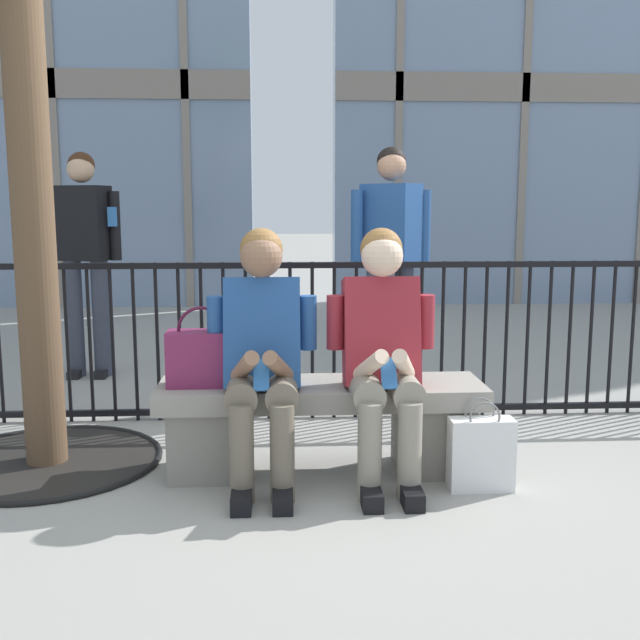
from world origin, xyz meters
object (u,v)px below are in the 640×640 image
(seated_person_with_phone, at_px, (262,349))
(bystander_at_railing, at_px, (390,251))
(stone_bench, at_px, (321,418))
(handbag_on_bench, at_px, (202,357))
(shopping_bag, at_px, (481,453))
(bystander_further_back, at_px, (84,247))
(seated_person_companion, at_px, (383,348))

(seated_person_with_phone, relative_size, bystander_at_railing, 0.71)
(seated_person_with_phone, bearing_deg, stone_bench, 24.25)
(handbag_on_bench, bearing_deg, seated_person_with_phone, -21.96)
(shopping_bag, height_order, bystander_further_back, bystander_further_back)
(seated_person_companion, relative_size, handbag_on_bench, 3.12)
(bystander_at_railing, xyz_separation_m, bystander_further_back, (-2.25, 0.62, 0.00))
(seated_person_companion, height_order, shopping_bag, seated_person_companion)
(seated_person_with_phone, relative_size, bystander_further_back, 0.71)
(bystander_further_back, bearing_deg, seated_person_companion, -49.66)
(stone_bench, height_order, handbag_on_bench, handbag_on_bench)
(seated_person_with_phone, distance_m, seated_person_companion, 0.57)
(stone_bench, distance_m, shopping_bag, 0.79)
(seated_person_with_phone, height_order, bystander_further_back, bystander_further_back)
(handbag_on_bench, relative_size, bystander_further_back, 0.23)
(handbag_on_bench, distance_m, bystander_further_back, 2.48)
(handbag_on_bench, bearing_deg, bystander_further_back, 116.56)
(handbag_on_bench, distance_m, shopping_bag, 1.40)
(seated_person_with_phone, height_order, shopping_bag, seated_person_with_phone)
(stone_bench, relative_size, handbag_on_bench, 4.11)
(seated_person_companion, xyz_separation_m, bystander_further_back, (-1.96, 2.31, 0.35))
(handbag_on_bench, relative_size, bystander_at_railing, 0.23)
(shopping_bag, distance_m, bystander_further_back, 3.54)
(stone_bench, distance_m, bystander_further_back, 2.84)
(shopping_bag, bearing_deg, seated_person_companion, 160.80)
(seated_person_companion, xyz_separation_m, handbag_on_bench, (-0.87, 0.12, -0.06))
(shopping_bag, bearing_deg, bystander_at_railing, 94.88)
(seated_person_with_phone, bearing_deg, shopping_bag, -8.66)
(seated_person_companion, distance_m, bystander_at_railing, 1.75)
(handbag_on_bench, height_order, bystander_at_railing, bystander_at_railing)
(seated_person_with_phone, xyz_separation_m, bystander_at_railing, (0.86, 1.69, 0.35))
(stone_bench, height_order, bystander_further_back, bystander_further_back)
(bystander_at_railing, bearing_deg, stone_bench, -110.11)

